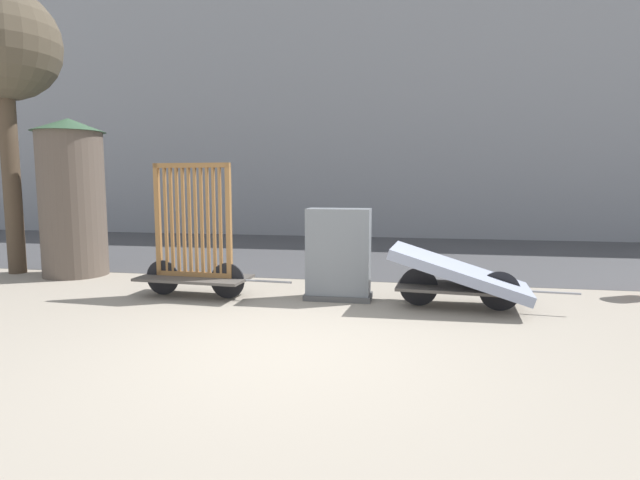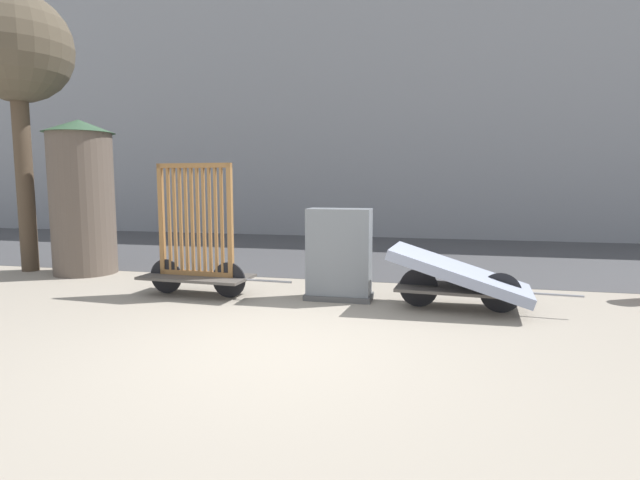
% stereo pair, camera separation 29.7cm
% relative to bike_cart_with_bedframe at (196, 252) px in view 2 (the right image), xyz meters
% --- Properties ---
extents(ground_plane, '(60.00, 60.00, 0.00)m').
position_rel_bike_cart_with_bedframe_xyz_m(ground_plane, '(1.91, -2.13, -0.67)').
color(ground_plane, gray).
extents(road_strip, '(56.00, 7.02, 0.01)m').
position_rel_bike_cart_with_bedframe_xyz_m(road_strip, '(1.91, 5.10, -0.66)').
color(road_strip, '#424244').
rests_on(road_strip, ground_plane).
extents(building_facade, '(48.00, 4.00, 9.32)m').
position_rel_bike_cart_with_bedframe_xyz_m(building_facade, '(1.91, 10.60, 4.00)').
color(building_facade, gray).
rests_on(building_facade, ground_plane).
extents(bike_cart_with_bedframe, '(2.36, 0.87, 1.99)m').
position_rel_bike_cart_with_bedframe_xyz_m(bike_cart_with_bedframe, '(0.00, 0.00, 0.00)').
color(bike_cart_with_bedframe, '#4C4742').
rests_on(bike_cart_with_bedframe, ground_plane).
extents(bike_cart_with_mattress, '(2.48, 1.17, 0.84)m').
position_rel_bike_cart_with_bedframe_xyz_m(bike_cart_with_mattress, '(3.83, 0.00, -0.21)').
color(bike_cart_with_mattress, '#4C4742').
rests_on(bike_cart_with_mattress, ground_plane).
extents(utility_cabinet, '(0.98, 0.49, 1.33)m').
position_rel_bike_cart_with_bedframe_xyz_m(utility_cabinet, '(2.15, 0.23, -0.04)').
color(utility_cabinet, '#4C4C4C').
rests_on(utility_cabinet, ground_plane).
extents(advertising_column, '(1.26, 1.26, 2.85)m').
position_rel_bike_cart_with_bedframe_xyz_m(advertising_column, '(-2.91, 1.24, 0.79)').
color(advertising_column, brown).
rests_on(advertising_column, ground_plane).
extents(street_tree, '(2.01, 2.01, 5.21)m').
position_rel_bike_cart_with_bedframe_xyz_m(street_tree, '(-4.15, 1.24, 3.44)').
color(street_tree, '#4C3D2D').
rests_on(street_tree, ground_plane).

